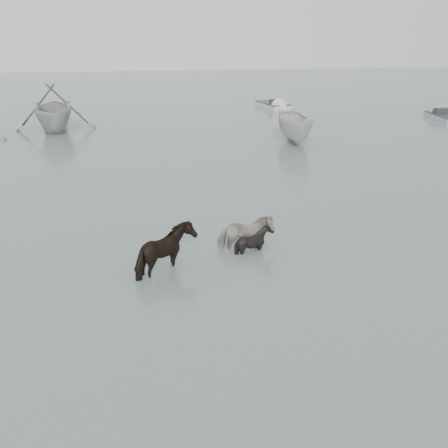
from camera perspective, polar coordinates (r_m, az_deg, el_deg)
The scene contains 8 objects.
ground at distance 13.34m, azimuth 3.54°, elevation -6.12°, with size 140.00×140.00×0.00m, color #4D5C59.
pony_pinto at distance 14.78m, azimuth 2.46°, elevation -0.35°, with size 0.74×1.62×1.36m, color black.
pony_dark at distance 13.39m, azimuth -6.58°, elevation -2.44°, with size 1.54×1.32×1.56m, color black.
pony_black at distance 14.70m, azimuth 3.50°, elevation -0.89°, with size 0.95×1.06×1.17m, color black.
rowboat_trail at distance 34.36m, azimuth -18.93°, elevation 12.67°, with size 5.14×5.96×3.14m, color #A5A7A5.
boat_small at distance 29.37m, azimuth 8.18°, elevation 10.92°, with size 1.75×4.65×1.79m, color #B7B7B2.
skiff_port at distance 40.08m, azimuth 24.07°, elevation 11.36°, with size 5.15×1.60×0.75m, color #A2A4A2, non-canonical shape.
skiff_mid at distance 42.89m, azimuth 5.64°, elevation 13.62°, with size 5.08×1.60×0.75m, color #AFB2AF, non-canonical shape.
Camera 1 is at (-2.64, -11.53, 6.17)m, focal length 40.00 mm.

